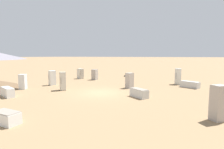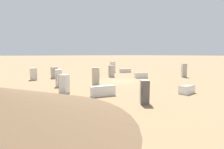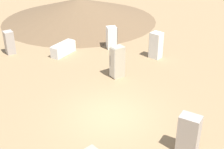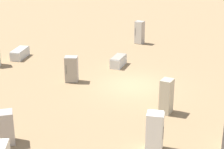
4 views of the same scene
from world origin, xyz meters
name	(u,v)px [view 1 (image 1 of 4)]	position (x,y,z in m)	size (l,w,h in m)	color
ground_plane	(100,93)	(0.00, 0.00, 0.00)	(1000.00, 1000.00, 0.00)	#937551
discarded_fridge_0	(190,85)	(-7.07, -6.97, 0.34)	(2.09, 1.40, 0.69)	silver
discarded_fridge_1	(7,92)	(5.99, 5.11, 0.39)	(1.98, 1.07, 0.78)	white
discarded_fridge_2	(63,81)	(3.92, 0.79, 0.91)	(0.90, 0.87, 1.83)	#B2A88E
discarded_fridge_3	(178,76)	(-5.57, -8.63, 0.97)	(0.82, 0.85, 1.93)	beige
discarded_fridge_4	(130,80)	(-1.44, -3.59, 0.81)	(0.77, 0.90, 1.63)	#A89E93
discarded_fridge_5	(139,93)	(-3.83, -0.11, 0.35)	(1.82, 1.47, 0.71)	silver
discarded_fridge_6	(218,103)	(-9.35, 2.86, 0.96)	(0.91, 0.91, 1.91)	#A89E93
discarded_fridge_8	(23,82)	(7.98, 2.36, 0.77)	(0.87, 0.89, 1.54)	white
discarded_fridge_9	(6,117)	(0.04, 8.61, 0.32)	(1.51, 0.81, 0.64)	white
discarded_fridge_10	(52,78)	(7.23, -0.84, 0.85)	(0.84, 0.90, 1.71)	white
discarded_fridge_11	(80,74)	(8.15, -7.07, 0.75)	(0.86, 0.81, 1.51)	beige
discarded_fridge_12	(95,75)	(5.52, -7.09, 0.75)	(0.73, 0.84, 1.51)	#A89E93
scrap_tire	(127,76)	(3.12, -12.94, 0.10)	(0.96, 0.96, 0.20)	black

